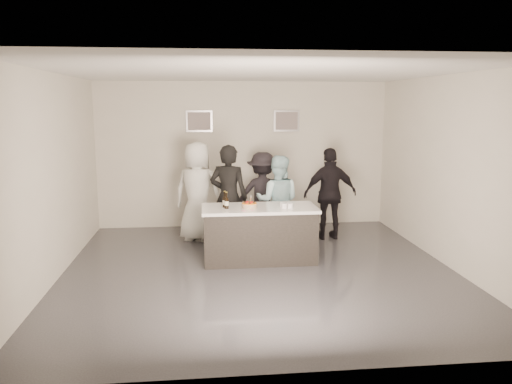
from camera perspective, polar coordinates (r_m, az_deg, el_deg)
The scene contains 19 objects.
floor at distance 7.81m, azimuth 0.40°, elevation -8.98°, with size 6.00×6.00×0.00m, color #3D3D42.
ceiling at distance 7.40m, azimuth 0.42°, elevation 13.56°, with size 6.00×6.00×0.00m, color white.
wall_back at distance 10.43m, azimuth -1.47°, elevation 4.27°, with size 6.00×0.04×3.00m, color silver.
wall_front at distance 4.54m, azimuth 4.71°, elevation -3.28°, with size 6.00×0.04×3.00m, color silver.
wall_left at distance 7.72m, azimuth -22.31°, elevation 1.50°, with size 0.04×6.00×3.00m, color silver.
wall_right at distance 8.35m, azimuth 21.34°, elevation 2.15°, with size 0.04×6.00×3.00m, color silver.
picture_left at distance 10.31m, azimuth -6.51°, elevation 8.05°, with size 0.54×0.04×0.44m, color #B2B2B7.
picture_right at distance 10.46m, azimuth 3.50°, elevation 8.12°, with size 0.54×0.04×0.44m, color #B2B2B7.
bar_counter at distance 8.18m, azimuth 0.38°, elevation -4.80°, with size 1.86×0.86×0.90m, color white.
cake at distance 7.99m, azimuth -0.77°, elevation -1.57°, with size 0.24×0.24×0.07m, color orange.
beer_bottle_a at distance 8.03m, azimuth -3.60°, elevation -0.87°, with size 0.07×0.07×0.26m, color black.
beer_bottle_b at distance 7.94m, azimuth -3.39°, elevation -0.98°, with size 0.07×0.07×0.26m, color black.
tumbler_cluster at distance 8.04m, azimuth 3.53°, elevation -1.50°, with size 0.19×0.19×0.08m, color orange.
candles at distance 7.76m, azimuth -1.18°, elevation -2.17°, with size 0.24×0.08×0.01m, color pink.
person_main_black at distance 8.74m, azimuth -3.14°, elevation -0.63°, with size 0.68×0.45×1.86m, color black.
person_main_blue at distance 8.98m, azimuth 2.50°, elevation -1.03°, with size 0.80×0.62×1.65m, color #B2E1EA.
person_guest_left at distance 9.35m, azimuth -6.66°, elevation 0.04°, with size 0.91×0.59×1.87m, color silver.
person_guest_right at distance 9.53m, azimuth 8.47°, elevation -0.21°, with size 1.02×0.42×1.74m, color black.
person_guest_back at distance 9.64m, azimuth 0.77°, elevation -0.28°, with size 1.06×0.61×1.64m, color black.
Camera 1 is at (-0.84, -7.34, 2.54)m, focal length 35.00 mm.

